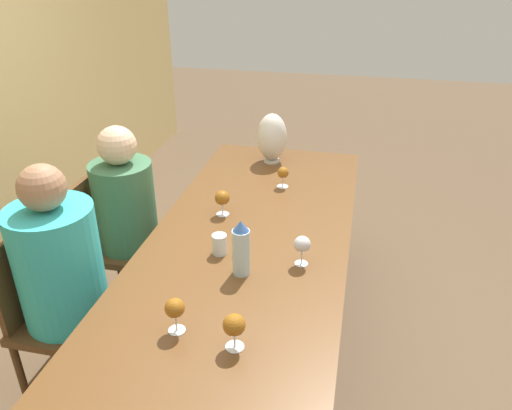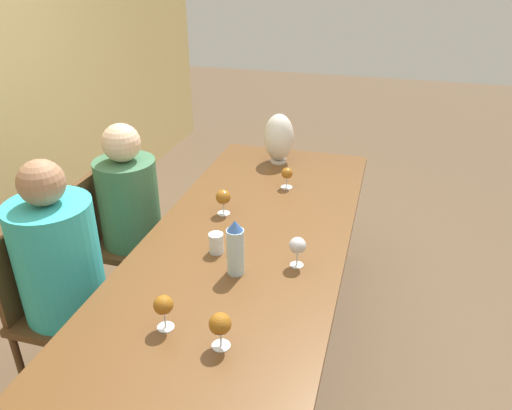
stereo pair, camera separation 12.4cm
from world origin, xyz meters
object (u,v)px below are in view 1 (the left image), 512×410
Objects in this scene: water_bottle at (241,248)px; chair_far at (119,239)px; wine_glass_0 at (302,245)px; person_near at (66,284)px; water_tumbler at (219,244)px; vase at (272,137)px; wine_glass_2 at (283,173)px; wine_glass_4 at (222,198)px; wine_glass_1 at (175,309)px; chair_near at (57,310)px; wine_glass_3 at (234,326)px; person_far at (129,219)px.

chair_far is (0.53, 0.88, -0.38)m from water_bottle.
person_near is at bearing 104.04° from wine_glass_0.
water_tumbler is 1.17m from vase.
wine_glass_2 is (0.79, 0.22, -0.01)m from wine_glass_0.
wine_glass_4 reaches higher than water_tumbler.
water_bottle is 0.56m from wine_glass_4.
chair_near reaches higher than wine_glass_1.
vase is 0.41m from wine_glass_2.
wine_glass_3 is at bearing -158.97° from water_tumbler.
water_tumbler is at bearing -166.30° from wine_glass_4.
vase is 1.23m from wine_glass_0.
water_tumbler is (0.13, 0.14, -0.08)m from water_bottle.
chair_far is at bearing 59.13° from water_bottle.
water_tumbler is 0.78m from person_far.
water_bottle is at bearing -155.62° from wine_glass_4.
wine_glass_1 is 1.04× the size of wine_glass_4.
vase is 0.80m from wine_glass_4.
person_far is at bearing 42.11° from wine_glass_3.
vase is 1.17m from chair_far.
wine_glass_1 is 1.01× the size of wine_glass_3.
person_near reaches higher than wine_glass_4.
vase is 0.36× the size of chair_far.
wine_glass_1 is at bearing -174.97° from wine_glass_4.
vase is at bearing -45.00° from chair_far.
person_far is (0.53, 0.80, -0.24)m from water_bottle.
wine_glass_4 is at bearing -41.59° from person_near.
water_bottle is 0.21m from water_tumbler.
vase is 0.26× the size of person_near.
wine_glass_0 is at bearing -164.39° from wine_glass_2.
wine_glass_0 reaches higher than water_tumbler.
chair_near is at bearing 180.00° from chair_far.
person_far is at bearing 34.62° from wine_glass_1.
vase is at bearing 4.94° from water_bottle.
person_near is (-0.64, 0.57, -0.19)m from wine_glass_4.
person_far reaches higher than wine_glass_0.
person_near reaches higher than wine_glass_2.
chair_far is 0.75× the size of person_far.
person_near is at bearing 99.63° from water_bottle.
wine_glass_2 is 1.05m from chair_far.
water_bottle reaches higher than wine_glass_2.
water_tumbler is 0.63m from wine_glass_3.
wine_glass_1 is (-0.54, 0.40, 0.00)m from wine_glass_0.
water_tumbler is at bearing 46.14° from water_bottle.
wine_glass_3 is at bearing -109.75° from person_near.
chair_near is at bearing 71.83° from wine_glass_3.
chair_near is 0.72× the size of person_near.
chair_far is at bearing 90.00° from person_far.
wine_glass_1 is 0.16× the size of chair_near.
wine_glass_0 reaches higher than wine_glass_4.
wine_glass_0 is at bearing -63.11° from water_bottle.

